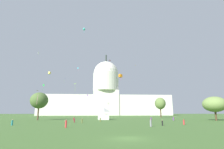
% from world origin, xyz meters
% --- Properties ---
extents(ground_plane, '(800.00, 800.00, 0.00)m').
position_xyz_m(ground_plane, '(0.00, 0.00, 0.00)').
color(ground_plane, '#42662D').
extents(capitol_building, '(146.82, 29.08, 70.16)m').
position_xyz_m(capitol_building, '(5.54, 176.00, 22.39)').
color(capitol_building, silver).
rests_on(capitol_building, ground_plane).
extents(event_tent, '(5.33, 7.29, 5.70)m').
position_xyz_m(event_tent, '(-1.11, 60.83, 2.88)').
color(event_tent, white).
rests_on(event_tent, ground_plane).
extents(tree_west_far, '(10.48, 10.56, 12.20)m').
position_xyz_m(tree_west_far, '(-30.11, 58.45, 8.57)').
color(tree_west_far, brown).
rests_on(tree_west_far, ground_plane).
extents(tree_east_far, '(9.12, 9.64, 13.19)m').
position_xyz_m(tree_east_far, '(38.92, 94.52, 9.26)').
color(tree_east_far, '#4C3823').
rests_on(tree_east_far, ground_plane).
extents(tree_east_mid, '(11.91, 12.07, 9.92)m').
position_xyz_m(tree_east_mid, '(45.23, 47.33, 6.67)').
color(tree_east_mid, '#4C3823').
rests_on(tree_east_mid, ground_plane).
extents(person_red_back_left, '(0.50, 0.50, 1.80)m').
position_xyz_m(person_red_back_left, '(-10.93, 17.57, 0.83)').
color(person_red_back_left, red).
rests_on(person_red_back_left, ground_plane).
extents(person_purple_mid_left, '(0.67, 0.67, 1.55)m').
position_xyz_m(person_purple_mid_left, '(28.18, 50.29, 0.69)').
color(person_purple_mid_left, '#703D93').
rests_on(person_purple_mid_left, ground_plane).
extents(person_maroon_lawn_far_left, '(0.51, 0.51, 1.49)m').
position_xyz_m(person_maroon_lawn_far_left, '(-13.79, 53.87, 0.67)').
color(person_maroon_lawn_far_left, maroon).
rests_on(person_maroon_lawn_far_left, ground_plane).
extents(person_grey_near_tent, '(0.57, 0.57, 1.72)m').
position_xyz_m(person_grey_near_tent, '(8.83, 18.86, 0.78)').
color(person_grey_near_tent, gray).
rests_on(person_grey_near_tent, ground_plane).
extents(person_red_mid_center, '(0.57, 0.57, 1.54)m').
position_xyz_m(person_red_mid_center, '(19.87, 24.51, 0.70)').
color(person_red_mid_center, red).
rests_on(person_red_mid_center, ground_plane).
extents(person_olive_front_left, '(0.55, 0.55, 1.54)m').
position_xyz_m(person_olive_front_left, '(-2.82, 41.39, 0.70)').
color(person_olive_front_left, olive).
rests_on(person_olive_front_left, ground_plane).
extents(person_maroon_aisle_center, '(0.46, 0.46, 1.47)m').
position_xyz_m(person_maroon_aisle_center, '(-11.53, 37.70, 0.68)').
color(person_maroon_aisle_center, maroon).
rests_on(person_maroon_aisle_center, ground_plane).
extents(person_teal_edge_west, '(0.56, 0.56, 1.58)m').
position_xyz_m(person_teal_edge_west, '(-26.11, 25.68, 0.71)').
color(person_teal_edge_west, '#1E757A').
rests_on(person_teal_edge_west, ground_plane).
extents(person_purple_back_center, '(0.63, 0.63, 1.48)m').
position_xyz_m(person_purple_back_center, '(19.03, 51.92, 0.66)').
color(person_purple_back_center, '#703D93').
rests_on(person_purple_back_center, ground_plane).
extents(person_olive_deep_crowd, '(0.38, 0.38, 1.47)m').
position_xyz_m(person_olive_deep_crowd, '(-8.70, 33.83, 0.68)').
color(person_olive_deep_crowd, olive).
rests_on(person_olive_deep_crowd, ground_plane).
extents(person_black_front_center, '(0.46, 0.46, 1.48)m').
position_xyz_m(person_black_front_center, '(12.57, 21.31, 0.68)').
color(person_black_front_center, black).
rests_on(person_black_front_center, ground_plane).
extents(kite_turquoise_high, '(0.91, 0.93, 2.30)m').
position_xyz_m(kite_turquoise_high, '(-10.27, 46.94, 38.46)').
color(kite_turquoise_high, teal).
extents(kite_pink_low, '(1.07, 1.76, 4.01)m').
position_xyz_m(kite_pink_low, '(-21.85, 30.96, 9.34)').
color(kite_pink_low, pink).
extents(kite_white_mid, '(0.49, 0.67, 1.42)m').
position_xyz_m(kite_white_mid, '(-34.88, 65.67, 33.39)').
color(kite_white_mid, white).
extents(kite_red_mid, '(1.28, 1.73, 0.16)m').
position_xyz_m(kite_red_mid, '(0.96, 56.24, 27.11)').
color(kite_red_mid, red).
extents(kite_violet_low, '(0.54, 0.49, 3.77)m').
position_xyz_m(kite_violet_low, '(-10.25, 87.07, 13.19)').
color(kite_violet_low, purple).
extents(kite_orange_low, '(1.51, 1.49, 2.36)m').
position_xyz_m(kite_orange_low, '(4.32, 39.11, 16.52)').
color(kite_orange_low, orange).
extents(kite_blue_high, '(1.49, 1.63, 4.05)m').
position_xyz_m(kite_blue_high, '(-37.02, 151.26, 35.67)').
color(kite_blue_high, blue).
extents(kite_gold_high, '(1.37, 1.00, 0.37)m').
position_xyz_m(kite_gold_high, '(33.75, 146.62, 49.75)').
color(kite_gold_high, gold).
extents(kite_cyan_high, '(1.01, 0.39, 3.64)m').
position_xyz_m(kite_cyan_high, '(-21.94, 132.36, 42.20)').
color(kite_cyan_high, '#33BCDB').
extents(kite_lime_low, '(1.66, 1.54, 3.64)m').
position_xyz_m(kite_lime_low, '(-14.97, 66.05, 17.05)').
color(kite_lime_low, '#8CD133').
extents(kite_green_low, '(0.96, 0.45, 3.97)m').
position_xyz_m(kite_green_low, '(-33.44, 74.05, 17.54)').
color(kite_green_low, green).
extents(kite_yellow_mid, '(1.03, 1.09, 1.06)m').
position_xyz_m(kite_yellow_mid, '(-26.09, 56.73, 20.96)').
color(kite_yellow_mid, yellow).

